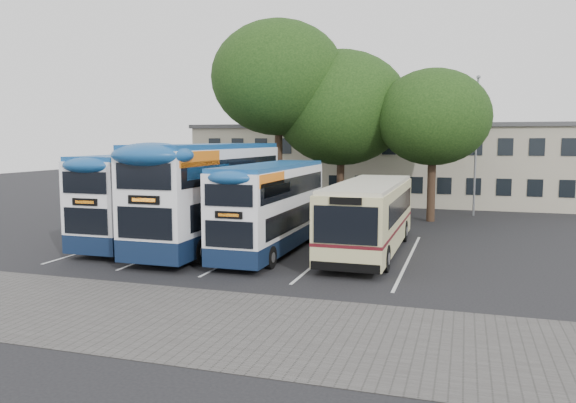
{
  "coord_description": "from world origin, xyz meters",
  "views": [
    {
      "loc": [
        5.39,
        -18.62,
        5.01
      ],
      "look_at": [
        -2.08,
        5.0,
        2.26
      ],
      "focal_mm": 35.0,
      "sensor_mm": 36.0,
      "label": 1
    }
  ],
  "objects_px": {
    "tree_left": "(279,78)",
    "bus_dd_mid": "(211,190)",
    "tree_mid": "(341,108)",
    "bus_dd_right": "(272,204)",
    "tree_right": "(433,117)",
    "bus_dd_left": "(153,193)",
    "bus_single": "(370,212)",
    "lamp_post": "(476,138)"
  },
  "relations": [
    {
      "from": "tree_left",
      "to": "bus_dd_mid",
      "type": "relative_size",
      "value": 1.1
    },
    {
      "from": "tree_mid",
      "to": "bus_dd_right",
      "type": "height_order",
      "value": "tree_mid"
    },
    {
      "from": "tree_left",
      "to": "tree_mid",
      "type": "height_order",
      "value": "tree_left"
    },
    {
      "from": "tree_right",
      "to": "bus_dd_left",
      "type": "height_order",
      "value": "tree_right"
    },
    {
      "from": "tree_left",
      "to": "bus_dd_mid",
      "type": "height_order",
      "value": "tree_left"
    },
    {
      "from": "tree_mid",
      "to": "bus_dd_mid",
      "type": "distance_m",
      "value": 13.87
    },
    {
      "from": "tree_right",
      "to": "bus_dd_mid",
      "type": "distance_m",
      "value": 15.17
    },
    {
      "from": "bus_dd_left",
      "to": "bus_dd_right",
      "type": "height_order",
      "value": "bus_dd_left"
    },
    {
      "from": "bus_dd_mid",
      "to": "bus_dd_left",
      "type": "bearing_deg",
      "value": 174.55
    },
    {
      "from": "bus_dd_mid",
      "to": "bus_dd_right",
      "type": "bearing_deg",
      "value": -9.36
    },
    {
      "from": "tree_mid",
      "to": "bus_single",
      "type": "xyz_separation_m",
      "value": [
        3.93,
        -11.92,
        -5.27
      ]
    },
    {
      "from": "lamp_post",
      "to": "bus_dd_mid",
      "type": "distance_m",
      "value": 19.11
    },
    {
      "from": "lamp_post",
      "to": "bus_single",
      "type": "bearing_deg",
      "value": -108.2
    },
    {
      "from": "bus_single",
      "to": "bus_dd_left",
      "type": "bearing_deg",
      "value": -177.47
    },
    {
      "from": "lamp_post",
      "to": "bus_dd_right",
      "type": "relative_size",
      "value": 0.96
    },
    {
      "from": "bus_single",
      "to": "tree_mid",
      "type": "bearing_deg",
      "value": 108.23
    },
    {
      "from": "lamp_post",
      "to": "tree_mid",
      "type": "bearing_deg",
      "value": -166.62
    },
    {
      "from": "tree_right",
      "to": "bus_dd_left",
      "type": "distance_m",
      "value": 17.26
    },
    {
      "from": "bus_dd_left",
      "to": "bus_single",
      "type": "bearing_deg",
      "value": 2.53
    },
    {
      "from": "bus_single",
      "to": "bus_dd_right",
      "type": "bearing_deg",
      "value": -162.56
    },
    {
      "from": "tree_mid",
      "to": "bus_dd_left",
      "type": "height_order",
      "value": "tree_mid"
    },
    {
      "from": "tree_right",
      "to": "bus_single",
      "type": "bearing_deg",
      "value": -100.9
    },
    {
      "from": "tree_left",
      "to": "bus_dd_left",
      "type": "xyz_separation_m",
      "value": [
        -2.92,
        -10.75,
        -6.56
      ]
    },
    {
      "from": "tree_left",
      "to": "bus_dd_right",
      "type": "bearing_deg",
      "value": -72.95
    },
    {
      "from": "tree_left",
      "to": "bus_dd_left",
      "type": "bearing_deg",
      "value": -105.21
    },
    {
      "from": "tree_mid",
      "to": "bus_dd_mid",
      "type": "relative_size",
      "value": 0.94
    },
    {
      "from": "tree_mid",
      "to": "bus_dd_left",
      "type": "bearing_deg",
      "value": -118.46
    },
    {
      "from": "tree_right",
      "to": "bus_single",
      "type": "distance_m",
      "value": 11.67
    },
    {
      "from": "lamp_post",
      "to": "tree_right",
      "type": "distance_m",
      "value": 4.42
    },
    {
      "from": "tree_left",
      "to": "bus_dd_right",
      "type": "height_order",
      "value": "tree_left"
    },
    {
      "from": "tree_mid",
      "to": "bus_dd_mid",
      "type": "xyz_separation_m",
      "value": [
        -3.42,
        -12.7,
        -4.41
      ]
    },
    {
      "from": "tree_left",
      "to": "bus_dd_mid",
      "type": "bearing_deg",
      "value": -88.05
    },
    {
      "from": "tree_left",
      "to": "bus_dd_mid",
      "type": "distance_m",
      "value": 12.73
    },
    {
      "from": "tree_right",
      "to": "bus_single",
      "type": "xyz_separation_m",
      "value": [
        -2.03,
        -10.56,
        -4.55
      ]
    },
    {
      "from": "tree_right",
      "to": "bus_dd_left",
      "type": "relative_size",
      "value": 0.9
    },
    {
      "from": "lamp_post",
      "to": "bus_dd_left",
      "type": "xyz_separation_m",
      "value": [
        -15.23,
        -14.41,
        -2.71
      ]
    },
    {
      "from": "bus_dd_left",
      "to": "bus_dd_right",
      "type": "distance_m",
      "value": 6.53
    },
    {
      "from": "tree_right",
      "to": "bus_dd_right",
      "type": "bearing_deg",
      "value": -117.58
    },
    {
      "from": "lamp_post",
      "to": "tree_right",
      "type": "relative_size",
      "value": 0.98
    },
    {
      "from": "tree_left",
      "to": "bus_dd_left",
      "type": "relative_size",
      "value": 1.22
    },
    {
      "from": "tree_mid",
      "to": "tree_left",
      "type": "bearing_deg",
      "value": -156.63
    },
    {
      "from": "bus_dd_mid",
      "to": "bus_single",
      "type": "relative_size",
      "value": 1.09
    }
  ]
}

